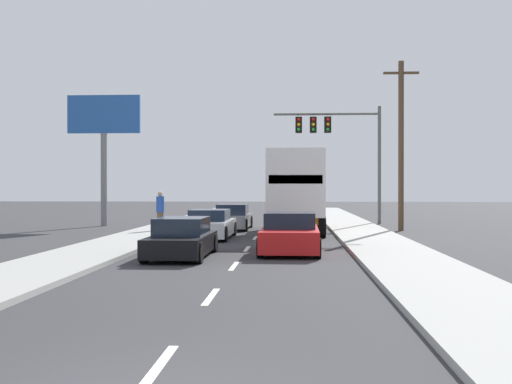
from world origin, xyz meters
TOP-DOWN VIEW (x-y plane):
  - ground_plane at (0.00, 25.00)m, footprint 140.00×140.00m
  - sidewalk_right at (4.93, 20.00)m, footprint 2.75×80.00m
  - sidewalk_left at (-4.93, 20.00)m, footprint 2.75×80.00m
  - lane_markings at (0.00, 23.95)m, footprint 0.14×57.00m
  - car_gray at (-1.53, 27.12)m, footprint 1.90×4.36m
  - car_white at (-1.91, 21.05)m, footprint 1.92×4.66m
  - car_black at (-1.85, 13.60)m, footprint 1.83×4.41m
  - box_truck at (1.75, 23.81)m, footprint 2.66×8.42m
  - car_red at (1.55, 15.19)m, footprint 2.04×4.51m
  - traffic_signal_mast at (3.98, 32.54)m, footprint 6.48×0.69m
  - utility_pole_mid at (7.15, 26.61)m, footprint 1.80×0.28m
  - roadside_billboard at (-9.16, 29.62)m, footprint 4.19×0.36m
  - pedestrian_near_corner at (-4.77, 24.22)m, footprint 0.38×0.38m

SIDE VIEW (x-z plane):
  - ground_plane at x=0.00m, z-range 0.00..0.00m
  - lane_markings at x=0.00m, z-range 0.00..0.01m
  - sidewalk_right at x=4.93m, z-range 0.00..0.14m
  - sidewalk_left at x=-4.93m, z-range 0.00..0.14m
  - car_black at x=-1.85m, z-range -0.05..1.20m
  - car_white at x=-1.91m, z-range -0.06..1.20m
  - car_gray at x=-1.53m, z-range -0.07..1.25m
  - car_red at x=1.55m, z-range -0.06..1.30m
  - pedestrian_near_corner at x=-4.77m, z-range 0.15..2.02m
  - box_truck at x=1.75m, z-range 0.25..4.08m
  - utility_pole_mid at x=7.15m, z-range 0.14..8.78m
  - roadside_billboard at x=-9.16m, z-range 1.63..9.12m
  - traffic_signal_mast at x=3.98m, z-range 1.90..9.02m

